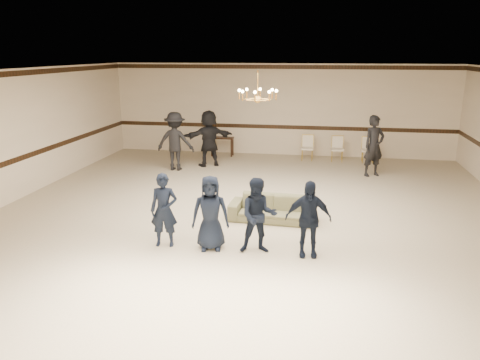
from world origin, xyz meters
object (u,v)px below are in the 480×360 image
object	(u,v)px
adult_mid	(209,138)
banquet_chair_left	(307,148)
boy_d	(308,219)
console_table	(222,146)
chandelier	(258,85)
banquet_chair_mid	(337,149)
boy_a	(164,210)
banquet_chair_right	(368,150)
boy_c	(258,216)
settee	(272,209)
boy_b	(210,213)
adult_right	(374,146)
adult_left	(175,141)

from	to	relation	value
adult_mid	banquet_chair_left	bearing A→B (deg)	173.65
boy_d	console_table	bearing A→B (deg)	105.22
chandelier	banquet_chair_mid	xyz separation A→B (m)	(2.00, 5.23, -2.46)
boy_a	console_table	xyz separation A→B (m)	(-0.59, 8.04, -0.38)
banquet_chair_right	boy_c	bearing A→B (deg)	-103.15
settee	adult_mid	bearing A→B (deg)	121.36
boy_a	boy_d	world-z (taller)	same
boy_a	settee	world-z (taller)	boy_a
boy_d	banquet_chair_mid	size ratio (longest dim) A/B	1.69
settee	banquet_chair_right	size ratio (longest dim) A/B	2.22
adult_mid	banquet_chair_right	xyz separation A→B (m)	(5.11, 1.36, -0.49)
banquet_chair_left	banquet_chair_mid	world-z (taller)	same
banquet_chair_right	console_table	bearing A→B (deg)	-177.05
boy_a	boy_b	bearing A→B (deg)	-7.76
chandelier	adult_mid	world-z (taller)	chandelier
adult_right	banquet_chair_right	distance (m)	1.83
boy_a	banquet_chair_right	bearing A→B (deg)	52.90
settee	banquet_chair_right	world-z (taller)	banquet_chair_right
settee	adult_right	size ratio (longest dim) A/B	1.03
boy_c	banquet_chair_left	world-z (taller)	boy_c
adult_right	banquet_chair_mid	xyz separation A→B (m)	(-0.99, 1.76, -0.49)
adult_left	adult_right	size ratio (longest dim) A/B	1.00
boy_b	adult_mid	world-z (taller)	adult_mid
boy_a	boy_b	distance (m)	0.90
banquet_chair_mid	adult_right	bearing A→B (deg)	-65.93
boy_b	boy_d	xyz separation A→B (m)	(1.80, 0.00, 0.00)
banquet_chair_left	banquet_chair_right	distance (m)	2.00
boy_b	boy_c	size ratio (longest dim) A/B	1.00
boy_a	console_table	world-z (taller)	boy_a
adult_left	chandelier	bearing A→B (deg)	133.63
adult_mid	chandelier	bearing A→B (deg)	88.50
boy_c	adult_left	size ratio (longest dim) A/B	0.78
banquet_chair_mid	console_table	bearing A→B (deg)	171.76
boy_c	banquet_chair_mid	xyz separation A→B (m)	(1.61, 7.84, -0.29)
boy_b	banquet_chair_left	bearing A→B (deg)	67.76
settee	adult_right	distance (m)	5.08
boy_a	console_table	distance (m)	8.07
boy_c	banquet_chair_left	xyz separation A→B (m)	(0.61, 7.84, -0.29)
banquet_chair_left	adult_mid	bearing A→B (deg)	-157.65
boy_a	adult_left	xyz separation A→B (m)	(-1.60, 5.78, 0.20)
adult_right	adult_mid	bearing A→B (deg)	145.70
chandelier	adult_right	bearing A→B (deg)	49.21
chandelier	adult_left	xyz separation A→B (m)	(-3.00, 3.17, -1.97)
boy_b	banquet_chair_right	xyz separation A→B (m)	(3.51, 7.84, -0.29)
boy_d	adult_mid	xyz separation A→B (m)	(-3.40, 6.48, 0.20)
settee	banquet_chair_mid	bearing A→B (deg)	78.86
chandelier	banquet_chair_right	bearing A→B (deg)	60.14
chandelier	boy_c	xyz separation A→B (m)	(0.40, -2.61, -2.17)
boy_a	adult_mid	distance (m)	6.52
boy_c	adult_left	bearing A→B (deg)	109.34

